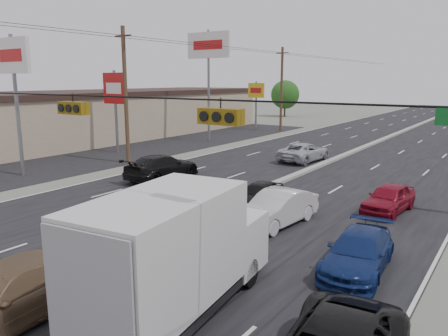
{
  "coord_description": "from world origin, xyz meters",
  "views": [
    {
      "loc": [
        11.87,
        -7.7,
        6.23
      ],
      "look_at": [
        0.65,
        8.64,
        2.2
      ],
      "focal_mm": 35.0,
      "sensor_mm": 36.0,
      "label": 1
    }
  ],
  "objects_px": {
    "utility_pole_left_b": "(126,95)",
    "pole_sign_near": "(13,67)",
    "queue_car_b": "(277,209)",
    "red_sedan": "(158,235)",
    "oncoming_near": "(162,167)",
    "queue_car_e": "(389,199)",
    "pole_sign_mid": "(115,93)",
    "queue_car_d": "(358,253)",
    "oncoming_far": "(304,152)",
    "tree_left_far": "(285,95)",
    "pole_sign_billboard": "(208,52)",
    "tan_sedan": "(6,296)",
    "utility_pole_left_c": "(281,89)",
    "queue_car_a": "(259,194)",
    "box_truck": "(176,253)",
    "pole_sign_far": "(256,94)"
  },
  "relations": [
    {
      "from": "tree_left_far",
      "to": "tan_sedan",
      "type": "xyz_separation_m",
      "value": [
        23.4,
        -62.36,
        -2.94
      ]
    },
    {
      "from": "utility_pole_left_c",
      "to": "box_truck",
      "type": "relative_size",
      "value": 1.42
    },
    {
      "from": "utility_pole_left_b",
      "to": "tree_left_far",
      "type": "bearing_deg",
      "value": 101.92
    },
    {
      "from": "tree_left_far",
      "to": "pole_sign_mid",
      "type": "bearing_deg",
      "value": -83.21
    },
    {
      "from": "utility_pole_left_b",
      "to": "pole_sign_mid",
      "type": "distance_m",
      "value": 5.41
    },
    {
      "from": "queue_car_e",
      "to": "pole_sign_far",
      "type": "bearing_deg",
      "value": 136.26
    },
    {
      "from": "box_truck",
      "to": "queue_car_d",
      "type": "distance_m",
      "value": 6.38
    },
    {
      "from": "red_sedan",
      "to": "queue_car_d",
      "type": "relative_size",
      "value": 0.95
    },
    {
      "from": "pole_sign_far",
      "to": "red_sedan",
      "type": "bearing_deg",
      "value": -64.61
    },
    {
      "from": "pole_sign_far",
      "to": "queue_car_d",
      "type": "distance_m",
      "value": 41.8
    },
    {
      "from": "pole_sign_billboard",
      "to": "oncoming_near",
      "type": "bearing_deg",
      "value": -63.39
    },
    {
      "from": "tan_sedan",
      "to": "utility_pole_left_c",
      "type": "bearing_deg",
      "value": 105.94
    },
    {
      "from": "tree_left_far",
      "to": "oncoming_far",
      "type": "bearing_deg",
      "value": -61.24
    },
    {
      "from": "tree_left_far",
      "to": "queue_car_b",
      "type": "bearing_deg",
      "value": -63.64
    },
    {
      "from": "tan_sedan",
      "to": "queue_car_e",
      "type": "xyz_separation_m",
      "value": [
        5.6,
        15.63,
        -0.1
      ]
    },
    {
      "from": "tree_left_far",
      "to": "pole_sign_billboard",
      "type": "bearing_deg",
      "value": -76.81
    },
    {
      "from": "utility_pole_left_c",
      "to": "oncoming_near",
      "type": "height_order",
      "value": "utility_pole_left_c"
    },
    {
      "from": "utility_pole_left_b",
      "to": "pole_sign_near",
      "type": "distance_m",
      "value": 7.68
    },
    {
      "from": "pole_sign_billboard",
      "to": "tan_sedan",
      "type": "xyz_separation_m",
      "value": [
        15.9,
        -30.36,
        -8.09
      ]
    },
    {
      "from": "pole_sign_billboard",
      "to": "queue_car_d",
      "type": "height_order",
      "value": "pole_sign_billboard"
    },
    {
      "from": "utility_pole_left_c",
      "to": "pole_sign_mid",
      "type": "bearing_deg",
      "value": -101.56
    },
    {
      "from": "pole_sign_far",
      "to": "tan_sedan",
      "type": "xyz_separation_m",
      "value": [
        17.4,
        -42.36,
        -3.63
      ]
    },
    {
      "from": "tan_sedan",
      "to": "queue_car_a",
      "type": "xyz_separation_m",
      "value": [
        0.0,
        12.98,
        -0.16
      ]
    },
    {
      "from": "queue_car_a",
      "to": "queue_car_b",
      "type": "relative_size",
      "value": 0.8
    },
    {
      "from": "queue_car_b",
      "to": "oncoming_near",
      "type": "bearing_deg",
      "value": 165.38
    },
    {
      "from": "oncoming_near",
      "to": "oncoming_far",
      "type": "relative_size",
      "value": 1.05
    },
    {
      "from": "box_truck",
      "to": "pole_sign_far",
      "type": "bearing_deg",
      "value": 110.55
    },
    {
      "from": "utility_pole_left_b",
      "to": "oncoming_near",
      "type": "height_order",
      "value": "utility_pole_left_b"
    },
    {
      "from": "tree_left_far",
      "to": "box_truck",
      "type": "distance_m",
      "value": 65.3
    },
    {
      "from": "queue_car_b",
      "to": "red_sedan",
      "type": "bearing_deg",
      "value": -105.73
    },
    {
      "from": "box_truck",
      "to": "queue_car_b",
      "type": "height_order",
      "value": "box_truck"
    },
    {
      "from": "pole_sign_near",
      "to": "queue_car_e",
      "type": "xyz_separation_m",
      "value": [
        22.0,
        5.26,
        -6.35
      ]
    },
    {
      "from": "queue_car_b",
      "to": "queue_car_e",
      "type": "distance_m",
      "value": 5.87
    },
    {
      "from": "pole_sign_billboard",
      "to": "queue_car_d",
      "type": "bearing_deg",
      "value": -44.63
    },
    {
      "from": "pole_sign_near",
      "to": "red_sedan",
      "type": "xyz_separation_m",
      "value": [
        16.4,
        -4.66,
        -6.33
      ]
    },
    {
      "from": "pole_sign_near",
      "to": "tan_sedan",
      "type": "xyz_separation_m",
      "value": [
        16.4,
        -10.36,
        -6.25
      ]
    },
    {
      "from": "red_sedan",
      "to": "utility_pole_left_c",
      "type": "bearing_deg",
      "value": 112.83
    },
    {
      "from": "utility_pole_left_b",
      "to": "box_truck",
      "type": "relative_size",
      "value": 1.42
    },
    {
      "from": "box_truck",
      "to": "pole_sign_near",
      "type": "bearing_deg",
      "value": 151.96
    },
    {
      "from": "pole_sign_near",
      "to": "red_sedan",
      "type": "bearing_deg",
      "value": -15.86
    },
    {
      "from": "oncoming_far",
      "to": "tree_left_far",
      "type": "bearing_deg",
      "value": -56.77
    },
    {
      "from": "pole_sign_mid",
      "to": "red_sedan",
      "type": "relative_size",
      "value": 1.66
    },
    {
      "from": "pole_sign_near",
      "to": "box_truck",
      "type": "distance_m",
      "value": 21.78
    },
    {
      "from": "queue_car_e",
      "to": "pole_sign_mid",
      "type": "bearing_deg",
      "value": 174.39
    },
    {
      "from": "pole_sign_near",
      "to": "queue_car_b",
      "type": "bearing_deg",
      "value": 1.7
    },
    {
      "from": "oncoming_far",
      "to": "oncoming_near",
      "type": "bearing_deg",
      "value": 70.5
    },
    {
      "from": "queue_car_e",
      "to": "oncoming_near",
      "type": "xyz_separation_m",
      "value": [
        -13.7,
        -0.83,
        0.11
      ]
    },
    {
      "from": "utility_pole_left_c",
      "to": "pole_sign_near",
      "type": "xyz_separation_m",
      "value": [
        -2.5,
        -32.0,
        1.91
      ]
    },
    {
      "from": "pole_sign_near",
      "to": "queue_car_b",
      "type": "height_order",
      "value": "pole_sign_near"
    },
    {
      "from": "utility_pole_left_b",
      "to": "queue_car_a",
      "type": "height_order",
      "value": "utility_pole_left_b"
    }
  ]
}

